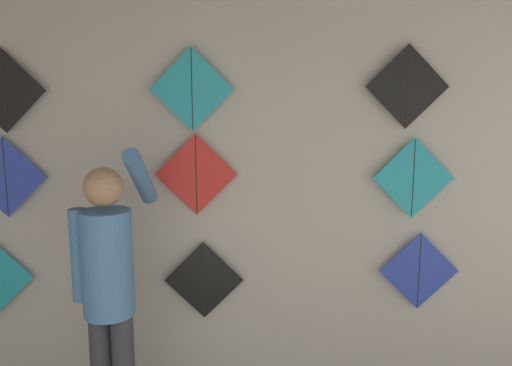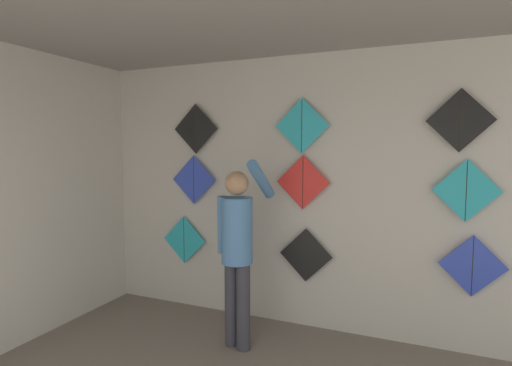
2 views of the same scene
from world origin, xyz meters
name	(u,v)px [view 1 (image 1 of 2)]	position (x,y,z in m)	size (l,w,h in m)	color
back_panel	(215,189)	(0.00, 4.02, 1.40)	(5.73, 0.06, 2.80)	beige
shopkeeper	(109,282)	(-0.56, 3.31, 0.99)	(0.44, 0.57, 1.76)	#383842
kite_1	(204,280)	(-0.08, 3.93, 0.77)	(0.55, 0.01, 0.55)	black
kite_2	(419,271)	(1.43, 3.93, 0.83)	(0.55, 0.01, 0.55)	blue
kite_3	(6,177)	(-1.40, 3.93, 1.50)	(0.55, 0.01, 0.55)	blue
kite_4	(196,175)	(-0.12, 3.93, 1.52)	(0.55, 0.01, 0.55)	red
kite_5	(413,178)	(1.35, 3.93, 1.49)	(0.55, 0.01, 0.55)	#28B2C6
kite_6	(3,90)	(-1.37, 3.93, 2.08)	(0.55, 0.01, 0.55)	black
kite_7	(192,89)	(-0.14, 3.93, 2.08)	(0.55, 0.01, 0.55)	#28B2C6
kite_8	(407,87)	(1.28, 3.93, 2.10)	(0.55, 0.01, 0.55)	black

